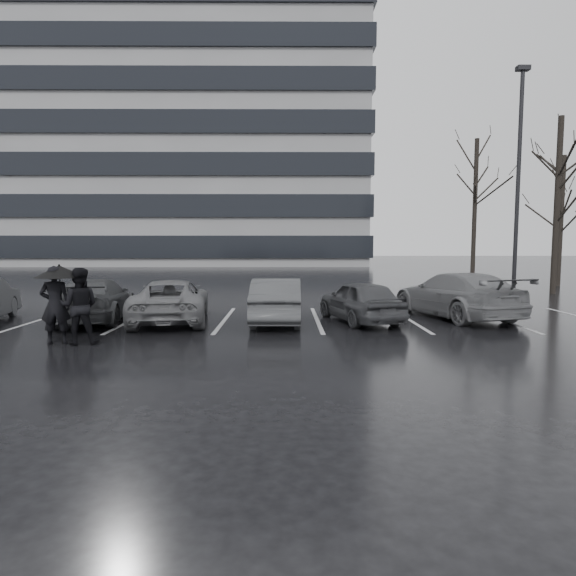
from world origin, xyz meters
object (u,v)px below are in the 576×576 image
(car_main, at_px, (360,301))
(car_east, at_px, (455,295))
(pedestrian_right, at_px, (79,306))
(tree_ne, at_px, (561,221))
(pedestrian_left, at_px, (55,305))
(car_west_c, at_px, (95,300))
(lamp_post, at_px, (518,195))
(tree_east, at_px, (557,206))
(car_west_b, at_px, (171,301))
(tree_north, at_px, (475,211))
(car_west_a, at_px, (277,300))

(car_main, relative_size, car_east, 0.74)
(pedestrian_right, relative_size, tree_ne, 0.25)
(pedestrian_left, xyz_separation_m, tree_ne, (20.13, 15.07, 2.60))
(car_west_c, bearing_deg, car_main, 170.05)
(lamp_post, xyz_separation_m, tree_east, (3.04, 2.55, -0.23))
(car_main, xyz_separation_m, tree_ne, (12.65, 11.93, 2.88))
(car_main, distance_m, pedestrian_left, 8.11)
(car_east, relative_size, tree_east, 0.61)
(lamp_post, height_order, tree_ne, lamp_post)
(car_east, bearing_deg, tree_ne, -147.21)
(pedestrian_left, bearing_deg, car_west_b, -132.28)
(car_west_b, distance_m, car_west_c, 2.29)
(car_west_b, xyz_separation_m, tree_east, (15.74, 7.86, 3.38))
(car_west_c, distance_m, tree_east, 19.93)
(tree_north, bearing_deg, tree_ne, -40.60)
(car_main, distance_m, car_west_a, 2.46)
(car_west_a, xyz_separation_m, car_west_c, (-5.42, 0.25, -0.01))
(car_west_c, height_order, tree_ne, tree_ne)
(car_west_b, bearing_deg, tree_east, -161.22)
(pedestrian_left, bearing_deg, car_west_a, -160.67)
(car_west_a, distance_m, tree_ne, 19.53)
(car_east, distance_m, tree_east, 10.53)
(car_main, distance_m, car_east, 3.22)
(tree_east, bearing_deg, car_main, -142.00)
(pedestrian_right, height_order, tree_ne, tree_ne)
(car_main, bearing_deg, car_west_a, -13.51)
(pedestrian_right, xyz_separation_m, tree_ne, (19.58, 15.07, 2.62))
(tree_east, distance_m, tree_north, 7.08)
(pedestrian_right, bearing_deg, car_main, -164.98)
(car_main, relative_size, tree_north, 0.43)
(tree_ne, bearing_deg, car_west_c, -150.15)
(car_west_a, bearing_deg, lamp_post, -149.32)
(car_west_c, bearing_deg, tree_ne, -159.01)
(pedestrian_right, xyz_separation_m, tree_north, (16.08, 18.07, 3.37))
(car_west_a, xyz_separation_m, car_east, (5.57, 0.93, 0.06))
(car_west_a, distance_m, lamp_post, 11.60)
(car_main, distance_m, tree_east, 13.32)
(tree_north, bearing_deg, car_east, -113.17)
(car_west_a, bearing_deg, pedestrian_left, 32.03)
(car_west_a, xyz_separation_m, pedestrian_right, (-4.47, -3.04, 0.23))
(car_east, bearing_deg, pedestrian_left, 3.97)
(lamp_post, height_order, tree_north, lamp_post)
(car_west_c, xyz_separation_m, tree_north, (17.03, 14.78, 3.61))
(car_west_a, relative_size, tree_north, 0.46)
(lamp_post, bearing_deg, tree_ne, 49.77)
(car_east, bearing_deg, tree_east, -151.28)
(car_east, relative_size, tree_north, 0.57)
(pedestrian_right, distance_m, tree_east, 20.60)
(car_main, bearing_deg, tree_ne, -152.59)
(car_west_b, height_order, car_east, car_east)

